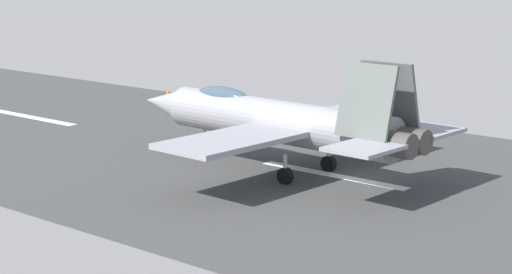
{
  "coord_description": "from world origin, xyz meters",
  "views": [
    {
      "loc": [
        -21.97,
        32.99,
        10.17
      ],
      "look_at": [
        2.6,
        3.61,
        2.2
      ],
      "focal_mm": 61.86,
      "sensor_mm": 36.0,
      "label": 1
    }
  ],
  "objects": [
    {
      "name": "ground_plane",
      "position": [
        0.0,
        0.0,
        0.0
      ],
      "size": [
        400.0,
        400.0,
        0.0
      ],
      "primitive_type": "plane",
      "color": "slate"
    },
    {
      "name": "marker_cone_far",
      "position": [
        23.59,
        -11.52,
        0.28
      ],
      "size": [
        0.44,
        0.44,
        0.55
      ],
      "primitive_type": "cone",
      "color": "orange",
      "rests_on": "ground"
    },
    {
      "name": "crew_person",
      "position": [
        17.4,
        -9.08,
        0.78
      ],
      "size": [
        0.68,
        0.38,
        1.56
      ],
      "color": "#1E2338",
      "rests_on": "ground"
    },
    {
      "name": "marker_cone_mid",
      "position": [
        11.23,
        -11.52,
        0.28
      ],
      "size": [
        0.44,
        0.44,
        0.55
      ],
      "primitive_type": "cone",
      "color": "orange",
      "rests_on": "ground"
    },
    {
      "name": "runway_strip",
      "position": [
        -0.02,
        0.0,
        0.01
      ],
      "size": [
        240.0,
        26.0,
        0.02
      ],
      "color": "#41403F",
      "rests_on": "ground"
    },
    {
      "name": "fighter_jet",
      "position": [
        3.56,
        0.98,
        2.48
      ],
      "size": [
        17.46,
        15.01,
        5.69
      ],
      "color": "#97959A",
      "rests_on": "ground"
    }
  ]
}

